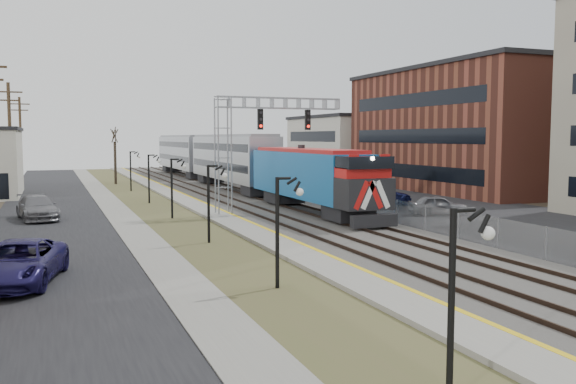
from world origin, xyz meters
TOP-DOWN VIEW (x-y plane):
  - ground at (0.00, 0.00)m, footprint 160.00×160.00m
  - street_west at (-11.50, 35.00)m, footprint 7.00×120.00m
  - sidewalk at (-7.00, 35.00)m, footprint 2.00×120.00m
  - grass_median at (-4.00, 35.00)m, footprint 4.00×120.00m
  - platform at (-1.00, 35.00)m, footprint 2.00×120.00m
  - ballast_bed at (4.00, 35.00)m, footprint 8.00×120.00m
  - parking_lot at (16.00, 35.00)m, footprint 16.00×120.00m
  - platform_edge at (-0.12, 35.00)m, footprint 0.24×120.00m
  - track_near at (2.00, 35.00)m, footprint 1.58×120.00m
  - track_far at (5.50, 35.00)m, footprint 1.58×120.00m
  - train at (5.50, 50.89)m, footprint 3.00×63.05m
  - signal_gantry at (1.22, 27.99)m, footprint 9.00×1.07m
  - lampposts at (-4.00, 18.29)m, footprint 0.14×62.14m
  - fence at (8.20, 35.00)m, footprint 0.04×120.00m
  - buildings_east at (30.00, 31.18)m, footprint 16.00×76.00m
  - bare_trees at (-12.66, 38.91)m, footprint 12.30×42.30m
  - car_lot_d at (12.59, 29.56)m, footprint 5.72×3.12m
  - car_lot_e at (13.38, 23.10)m, footprint 4.37×2.91m
  - car_lot_f at (12.60, 35.67)m, footprint 4.52×1.87m
  - car_street_a at (-12.57, 12.09)m, footprint 3.81×6.11m
  - car_street_b at (-12.26, 30.77)m, footprint 3.00×5.59m
  - car_lot_g at (13.19, 47.94)m, footprint 4.90×2.77m

SIDE VIEW (x-z plane):
  - ground at x=0.00m, z-range 0.00..0.00m
  - street_west at x=-11.50m, z-range 0.00..0.04m
  - parking_lot at x=16.00m, z-range 0.00..0.04m
  - grass_median at x=-4.00m, z-range 0.00..0.06m
  - sidewalk at x=-7.00m, z-range 0.00..0.08m
  - ballast_bed at x=4.00m, z-range 0.00..0.20m
  - platform at x=-1.00m, z-range 0.00..0.24m
  - platform_edge at x=-0.12m, z-range 0.24..0.25m
  - track_near at x=2.00m, z-range 0.20..0.35m
  - track_far at x=5.50m, z-range 0.20..0.35m
  - car_lot_g at x=13.19m, z-range 0.00..1.34m
  - car_lot_e at x=13.38m, z-range 0.00..1.38m
  - car_lot_f at x=12.60m, z-range 0.00..1.45m
  - car_street_b at x=-12.26m, z-range 0.00..1.54m
  - car_lot_d at x=12.59m, z-range 0.00..1.57m
  - car_street_a at x=-12.57m, z-range 0.00..1.58m
  - fence at x=8.20m, z-range 0.00..1.60m
  - lampposts at x=-4.00m, z-range 0.00..4.00m
  - bare_trees at x=-12.66m, z-range -0.27..5.68m
  - train at x=5.50m, z-range 0.22..5.55m
  - signal_gantry at x=1.22m, z-range 1.51..9.66m
  - buildings_east at x=30.00m, z-range -1.19..13.81m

